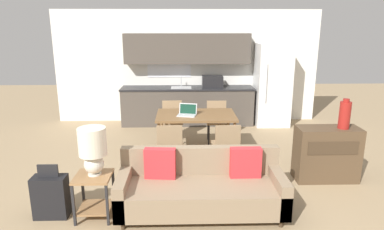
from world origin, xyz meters
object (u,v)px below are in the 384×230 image
(dining_chair_far_right, at_px, (217,119))
(dining_chair_near_right, at_px, (226,144))
(table_lamp, at_px, (93,148))
(side_table, at_px, (94,189))
(vase, at_px, (345,115))
(laptop, at_px, (187,112))
(credenza, at_px, (326,154))
(couch, at_px, (201,187))
(dining_chair_far_left, at_px, (172,119))
(suitcase, at_px, (51,196))
(dining_chair_near_left, at_px, (170,144))
(refrigerator, at_px, (272,85))
(dining_table, at_px, (196,118))

(dining_chair_far_right, bearing_deg, dining_chair_near_right, -88.37)
(table_lamp, distance_m, dining_chair_near_right, 2.24)
(side_table, relative_size, vase, 1.24)
(dining_chair_far_right, distance_m, laptop, 1.08)
(credenza, relative_size, vase, 2.09)
(vase, distance_m, laptop, 2.57)
(couch, distance_m, side_table, 1.34)
(laptop, bearing_deg, credenza, -13.04)
(dining_chair_far_left, bearing_deg, table_lamp, -109.56)
(dining_chair_far_left, bearing_deg, laptop, -73.54)
(table_lamp, relative_size, suitcase, 0.85)
(table_lamp, bearing_deg, dining_chair_near_left, 56.18)
(refrigerator, relative_size, dining_table, 1.36)
(dining_table, bearing_deg, dining_chair_far_left, 119.69)
(side_table, bearing_deg, table_lamp, 53.84)
(dining_chair_far_right, bearing_deg, refrigerator, 42.66)
(dining_chair_near_left, bearing_deg, credenza, 170.36)
(dining_chair_near_left, bearing_deg, dining_chair_far_right, -122.61)
(credenza, xyz_separation_m, dining_chair_near_left, (-2.42, 0.34, 0.06))
(dining_table, xyz_separation_m, laptop, (-0.16, -0.06, 0.12))
(dining_table, xyz_separation_m, dining_chair_far_left, (-0.46, 0.80, -0.23))
(vase, xyz_separation_m, dining_chair_far_right, (-1.71, 1.88, -0.57))
(credenza, distance_m, dining_chair_near_left, 2.44)
(suitcase, bearing_deg, dining_chair_near_right, 28.92)
(refrigerator, distance_m, credenza, 3.15)
(side_table, height_order, laptop, laptop)
(side_table, xyz_separation_m, credenza, (3.31, 0.99, 0.05))
(credenza, height_order, dining_chair_far_right, credenza)
(side_table, bearing_deg, dining_chair_near_right, 36.14)
(side_table, height_order, dining_chair_far_left, dining_chair_far_left)
(table_lamp, relative_size, dining_chair_far_left, 0.72)
(side_table, bearing_deg, refrigerator, 51.74)
(dining_chair_far_left, height_order, laptop, laptop)
(credenza, relative_size, laptop, 2.55)
(refrigerator, bearing_deg, credenza, -88.47)
(dining_chair_near_right, bearing_deg, credenza, 164.30)
(dining_chair_far_left, relative_size, suitcase, 1.19)
(dining_chair_near_right, relative_size, laptop, 2.25)
(dining_chair_far_left, bearing_deg, dining_chair_near_left, -92.52)
(side_table, height_order, dining_chair_near_left, dining_chair_near_left)
(side_table, xyz_separation_m, laptop, (1.18, 2.03, 0.45))
(credenza, relative_size, dining_chair_near_right, 1.13)
(suitcase, bearing_deg, laptop, 49.30)
(credenza, height_order, laptop, laptop)
(dining_table, xyz_separation_m, dining_chair_near_right, (0.46, -0.77, -0.23))
(dining_table, height_order, dining_chair_near_left, dining_chair_near_left)
(dining_chair_near_right, height_order, suitcase, dining_chair_near_right)
(vase, relative_size, suitcase, 0.64)
(refrigerator, xyz_separation_m, dining_chair_far_left, (-2.34, -1.20, -0.49))
(dining_table, bearing_deg, vase, -27.44)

